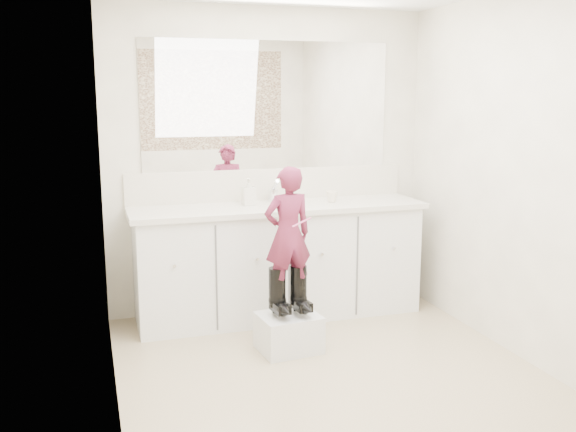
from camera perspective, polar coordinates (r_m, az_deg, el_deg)
name	(u,v)px	position (r m, az deg, el deg)	size (l,w,h in m)	color
floor	(335,378)	(4.10, 4.24, -14.20)	(3.00, 3.00, 0.00)	#957B61
wall_back	(269,161)	(5.17, -1.74, 4.90)	(2.60, 2.60, 0.00)	#BFB6A3
wall_front	(492,242)	(2.45, 17.68, -2.26)	(2.60, 2.60, 0.00)	#BFB6A3
wall_left	(108,197)	(3.49, -15.74, 1.62)	(3.00, 3.00, 0.00)	#BFB6A3
wall_right	(526,178)	(4.41, 20.40, 3.20)	(3.00, 3.00, 0.00)	#BFB6A3
vanity_cabinet	(279,263)	(5.05, -0.84, -4.20)	(2.20, 0.55, 0.85)	silver
countertop	(279,208)	(4.94, -0.81, 0.76)	(2.28, 0.58, 0.04)	beige
backsplash	(269,184)	(5.18, -1.69, 2.84)	(2.28, 0.03, 0.25)	beige
mirror	(269,106)	(5.13, -1.74, 9.78)	(2.00, 0.02, 1.00)	white
dot_panel	(498,118)	(2.40, 18.16, 8.30)	(2.00, 0.01, 1.20)	#472819
faucet	(273,195)	(5.08, -1.34, 1.84)	(0.08, 0.08, 0.10)	silver
cup	(332,196)	(5.08, 3.93, 1.75)	(0.10, 0.10, 0.09)	beige
soap_bottle	(249,192)	(4.94, -3.51, 2.18)	(0.09, 0.09, 0.20)	silver
step_stool	(289,333)	(4.45, 0.06, -10.32)	(0.40, 0.33, 0.25)	silver
boot_left	(277,292)	(4.35, -0.96, -6.74)	(0.12, 0.22, 0.33)	black
boot_right	(298,290)	(4.40, 0.92, -6.56)	(0.12, 0.22, 0.33)	black
toddler	(288,234)	(4.27, -0.02, -1.64)	(0.33, 0.22, 0.91)	#A7335A
toothbrush	(302,222)	(4.20, 1.22, -0.56)	(0.01, 0.01, 0.14)	#ED5C96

